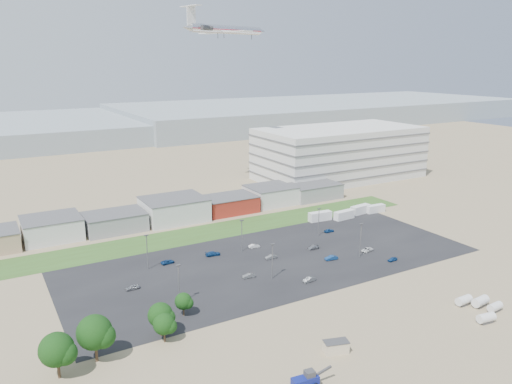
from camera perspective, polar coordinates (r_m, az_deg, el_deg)
ground at (r=129.72m, az=4.71°, el=-11.15°), size 700.00×700.00×0.00m
parking_lot at (r=147.48m, az=1.90°, el=-7.81°), size 120.00×50.00×0.01m
grass_strip at (r=171.71m, az=-5.16°, el=-4.54°), size 160.00×16.00×0.02m
hills_backdrop at (r=427.56m, az=-15.23°, el=7.24°), size 700.00×200.00×9.00m
building_row at (r=181.77m, az=-12.59°, el=-2.42°), size 170.00×20.00×8.00m
parking_garage at (r=250.83m, az=9.51°, el=4.43°), size 80.00×40.00×25.00m
portable_shed at (r=105.48m, az=9.13°, el=-17.07°), size 5.54×3.93×2.52m
telehandler at (r=95.13m, az=5.65°, el=-20.59°), size 8.11×3.49×3.28m
storage_tank_nw at (r=131.61m, az=22.66°, el=-11.33°), size 4.14×2.15×2.45m
storage_tank_ne at (r=132.45m, az=24.27°, el=-11.31°), size 4.55×2.60×2.61m
storage_tank_sw at (r=125.40m, az=24.81°, el=-12.91°), size 4.30×2.59×2.43m
storage_tank_se at (r=131.50m, az=25.65°, el=-11.74°), size 3.89×2.15×2.26m
box_trailer_a at (r=183.80m, az=7.33°, el=-2.76°), size 8.92×3.42×3.27m
box_trailer_b at (r=186.96m, az=10.04°, el=-2.59°), size 8.47×3.29×3.10m
box_trailer_c at (r=194.67m, az=11.84°, el=-1.97°), size 8.85×3.77×3.22m
box_trailer_d at (r=197.66m, az=13.50°, el=-1.86°), size 7.84×2.85×2.89m
tree_far_left at (r=101.94m, az=-21.81°, el=-16.73°), size 6.81×6.81×10.22m
tree_left at (r=104.24m, az=-17.95°, el=-15.38°), size 7.31×7.31×10.96m
tree_mid at (r=108.04m, az=-10.47°, el=-14.84°), size 4.88×4.88×7.31m
tree_right at (r=110.03m, az=-10.86°, el=-13.92°), size 5.68×5.68×8.52m
tree_near at (r=117.51m, az=-8.30°, el=-12.44°), size 4.21×4.21×6.32m
lightpole_front_l at (r=121.91m, az=-8.79°, el=-10.42°), size 1.19×0.50×10.13m
lightpole_front_m at (r=133.98m, az=1.88°, el=-7.92°), size 1.16×0.48×9.88m
lightpole_front_r at (r=151.25m, az=11.85°, el=-5.43°), size 1.22×0.51×10.40m
lightpole_back_l at (r=142.90m, az=-12.33°, el=-6.73°), size 1.19×0.50×10.11m
lightpole_back_m at (r=152.41m, az=-1.63°, el=-5.03°), size 1.18×0.49×10.01m
lightpole_back_r at (r=167.05m, az=7.18°, el=-3.44°), size 1.12×0.46×9.48m
airliner at (r=231.01m, az=-3.40°, el=18.06°), size 52.45×41.13×13.80m
parked_car_0 at (r=157.40m, az=12.58°, el=-6.46°), size 4.29×2.28×1.15m
parked_car_1 at (r=149.13m, az=8.60°, el=-7.44°), size 4.10×1.88×1.30m
parked_car_2 at (r=152.04m, az=15.33°, el=-7.42°), size 3.30×1.50×1.10m
parked_car_4 at (r=136.10m, az=-0.83°, el=-9.54°), size 3.63×1.60×1.16m
parked_car_5 at (r=133.31m, az=-13.95°, el=-10.53°), size 3.61×1.47×1.23m
parked_car_6 at (r=151.07m, az=-4.94°, el=-7.03°), size 4.71×2.35×1.31m
parked_car_7 at (r=148.37m, az=1.72°, el=-7.42°), size 3.58×1.36×1.17m
parked_car_8 at (r=172.18m, az=8.35°, el=-4.37°), size 3.58×1.45×1.22m
parked_car_9 at (r=147.13m, az=-10.07°, el=-7.87°), size 4.08×2.21×1.08m
parked_car_11 at (r=156.62m, az=-0.21°, el=-6.19°), size 3.61×1.60×1.15m
parked_car_12 at (r=156.45m, az=6.51°, el=-6.31°), size 4.05×1.65×1.18m
parked_car_13 at (r=134.51m, az=6.11°, el=-9.91°), size 3.94×1.74×1.26m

